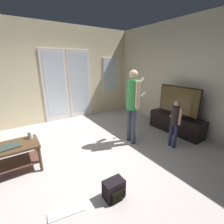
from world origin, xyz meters
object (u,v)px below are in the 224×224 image
Objects in this scene: loose_keyboard at (67,212)px; cup_near_edge at (30,135)px; tv_stand at (176,124)px; flat_screen_tv at (179,101)px; backpack at (114,189)px; laptop_closed at (8,147)px; person_child at (175,120)px; coffee_table at (5,155)px; person_adult at (133,101)px.

cup_near_edge is at bearing 96.59° from loose_keyboard.
flat_screen_tv reaches higher than tv_stand.
tv_stand is 3.13× the size of loose_keyboard.
backpack is at bearing -161.46° from tv_stand.
flat_screen_tv reaches higher than cup_near_edge.
laptop_closed reaches higher than backpack.
flat_screen_tv is 1.05× the size of person_child.
backpack is (-1.85, -0.43, -0.50)m from person_child.
flat_screen_tv is (-0.00, 0.00, 0.62)m from tv_stand.
person_child is at bearing -25.88° from laptop_closed.
person_child reaches higher than coffee_table.
flat_screen_tv is 2.43× the size of loose_keyboard.
flat_screen_tv is at bearing 18.62° from backpack.
person_adult is 12.76× the size of cup_near_edge.
coffee_table is 0.96× the size of person_child.
cup_near_edge reaches higher than backpack.
person_adult is 1.87m from backpack.
flat_screen_tv is 1.35m from person_adult.
loose_keyboard is at bearing -76.31° from laptop_closed.
coffee_table is at bearing 143.51° from laptop_closed.
cup_near_edge is at bearing 168.65° from person_adult.
cup_near_edge is (-3.36, 0.64, -0.30)m from flat_screen_tv.
flat_screen_tv reaches higher than coffee_table.
person_child is 2.86m from cup_near_edge.
laptop_closed is 2.59× the size of cup_near_edge.
backpack is (-1.24, -1.10, -0.86)m from person_adult.
laptop_closed is at bearing 130.16° from backpack.
loose_keyboard is at bearing -83.41° from cup_near_edge.
laptop_closed reaches higher than tv_stand.
loose_keyboard is (-3.20, -0.74, -0.85)m from flat_screen_tv.
cup_near_edge is (-2.64, 1.08, -0.07)m from person_child.
coffee_table is 0.92× the size of flat_screen_tv.
tv_stand is 2.71m from backpack.
person_adult reaches higher than cup_near_edge.
flat_screen_tv is at bearing -10.75° from cup_near_edge.
person_child reaches higher than backpack.
tv_stand is at bearing -10.81° from cup_near_edge.
backpack is 0.66m from loose_keyboard.
cup_near_edge is (-0.16, 1.38, 0.55)m from loose_keyboard.
backpack is 1.75m from cup_near_edge.
person_child is at bearing 12.97° from backpack.
person_adult is at bearing -6.66° from coffee_table.
flat_screen_tv is 3.44m from cup_near_edge.
tv_stand is at bearing -16.20° from laptop_closed.
tv_stand is 1.36× the size of person_child.
cup_near_edge is at bearing 169.19° from tv_stand.
tv_stand is (3.77, -0.52, -0.12)m from coffee_table.
person_adult reaches higher than flat_screen_tv.
cup_near_edge is at bearing 117.80° from backpack.
backpack is 1.80m from laptop_closed.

